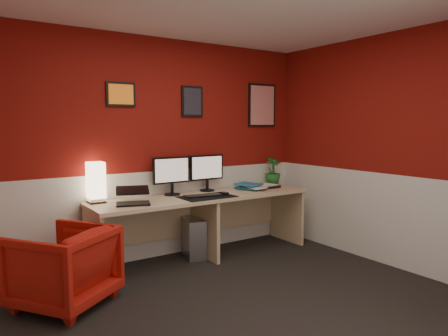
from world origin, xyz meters
TOP-DOWN VIEW (x-y plane):
  - ground at (0.00, 0.00)m, footprint 4.00×3.50m
  - wall_back at (0.00, 1.75)m, footprint 4.00×0.01m
  - wall_right at (2.00, 0.00)m, footprint 0.01×3.50m
  - wainscot_back at (0.00, 1.75)m, footprint 4.00×0.01m
  - wainscot_right at (2.00, 0.00)m, footprint 0.01×3.50m
  - desk at (0.46, 1.41)m, footprint 2.60×0.65m
  - shoji_lamp at (-0.69, 1.63)m, footprint 0.16×0.16m
  - laptop at (-0.42, 1.33)m, footprint 0.39×0.33m
  - monitor_left at (0.16, 1.61)m, footprint 0.45×0.06m
  - monitor_right at (0.65, 1.64)m, footprint 0.45×0.06m
  - desk_mat at (0.43, 1.28)m, footprint 0.60×0.38m
  - keyboard at (0.39, 1.31)m, footprint 0.44×0.20m
  - mouse at (0.64, 1.27)m, footprint 0.06×0.10m
  - book_bottom at (1.04, 1.42)m, footprint 0.31×0.36m
  - book_middle at (1.06, 1.37)m, footprint 0.23×0.29m
  - book_top at (1.01, 1.40)m, footprint 0.30×0.36m
  - zen_tray at (1.37, 1.44)m, footprint 0.36×0.27m
  - potted_plant at (1.65, 1.60)m, footprint 0.21×0.21m
  - pc_tower at (0.38, 1.53)m, footprint 0.30×0.49m
  - armchair at (-1.18, 0.99)m, footprint 1.01×1.01m
  - art_left at (-0.37, 1.74)m, footprint 0.32×0.02m
  - art_center at (0.50, 1.74)m, footprint 0.28×0.02m
  - art_right at (1.56, 1.74)m, footprint 0.44×0.02m

SIDE VIEW (x-z plane):
  - ground at x=0.00m, z-range -0.01..0.01m
  - pc_tower at x=0.38m, z-range 0.00..0.45m
  - armchair at x=-1.18m, z-range 0.00..0.67m
  - desk at x=0.46m, z-range 0.00..0.73m
  - wainscot_back at x=0.00m, z-range 0.00..1.00m
  - wainscot_right at x=2.00m, z-range 0.00..1.00m
  - desk_mat at x=0.43m, z-range 0.73..0.74m
  - book_bottom at x=1.04m, z-range 0.73..0.76m
  - keyboard at x=0.39m, z-range 0.74..0.75m
  - zen_tray at x=1.37m, z-range 0.73..0.76m
  - mouse at x=0.64m, z-range 0.74..0.77m
  - book_middle at x=1.06m, z-range 0.76..0.78m
  - book_top at x=1.01m, z-range 0.78..0.81m
  - laptop at x=-0.42m, z-range 0.73..0.95m
  - potted_plant at x=1.65m, z-range 0.73..1.10m
  - shoji_lamp at x=-0.69m, z-range 0.73..1.13m
  - monitor_left at x=0.16m, z-range 0.73..1.31m
  - monitor_right at x=0.65m, z-range 0.73..1.31m
  - wall_back at x=0.00m, z-range 0.00..2.50m
  - wall_right at x=2.00m, z-range 0.00..2.50m
  - art_right at x=1.56m, z-range 1.50..2.06m
  - art_center at x=0.50m, z-range 1.62..1.98m
  - art_left at x=-0.37m, z-range 1.72..1.98m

